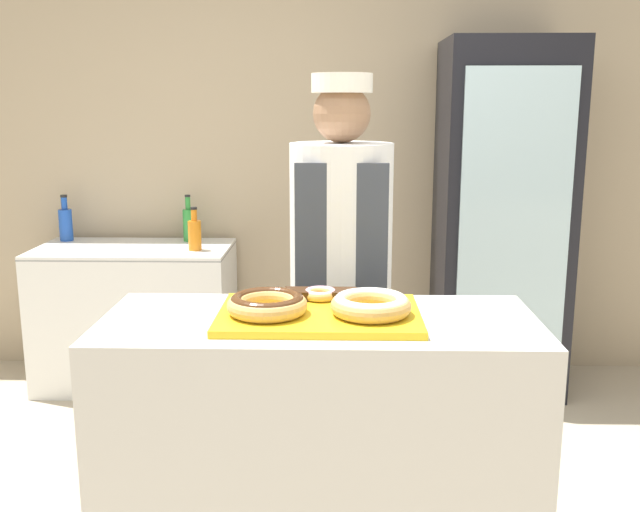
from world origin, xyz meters
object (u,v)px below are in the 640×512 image
object	(u,v)px
donut_light_glaze	(371,304)
serving_tray	(319,315)
chest_freezer	(137,315)
bottle_orange	(195,234)
baker_person	(341,281)
bottle_green	(189,223)
brownie_back_left	(296,294)
bottle_blue	(66,223)
beverage_fridge	(501,220)
brownie_back_right	(344,294)
donut_chocolate_glaze	(267,303)
donut_mini_center	(320,293)

from	to	relation	value
donut_light_glaze	serving_tray	bearing A→B (deg)	167.73
chest_freezer	bottle_orange	bearing A→B (deg)	-12.16
baker_person	bottle_green	world-z (taller)	baker_person
serving_tray	brownie_back_left	world-z (taller)	brownie_back_left
bottle_orange	bottle_blue	bearing A→B (deg)	162.15
donut_light_glaze	bottle_orange	world-z (taller)	bottle_orange
serving_tray	beverage_fridge	distance (m)	2.02
brownie_back_right	bottle_blue	distance (m)	2.44
donut_chocolate_glaze	bottle_green	size ratio (longest dim) A/B	0.91
donut_light_glaze	brownie_back_right	size ratio (longest dim) A/B	3.01
beverage_fridge	chest_freezer	distance (m)	2.14
donut_light_glaze	beverage_fridge	world-z (taller)	beverage_fridge
serving_tray	beverage_fridge	size ratio (longest dim) A/B	0.32
bottle_orange	donut_light_glaze	bearing A→B (deg)	-62.84
donut_mini_center	beverage_fridge	distance (m)	1.89
brownie_back_right	bottle_blue	world-z (taller)	bottle_blue
donut_mini_center	bottle_blue	bearing A→B (deg)	130.40
donut_light_glaze	baker_person	world-z (taller)	baker_person
beverage_fridge	chest_freezer	world-z (taller)	beverage_fridge
brownie_back_right	baker_person	bearing A→B (deg)	91.04
chest_freezer	bottle_orange	size ratio (longest dim) A/B	4.55
beverage_fridge	brownie_back_left	bearing A→B (deg)	-122.70
donut_chocolate_glaze	donut_mini_center	bearing A→B (deg)	48.43
chest_freezer	bottle_green	xyz separation A→B (m)	(0.28, 0.19, 0.51)
donut_light_glaze	bottle_green	world-z (taller)	bottle_green
serving_tray	brownie_back_left	bearing A→B (deg)	118.86
bottle_green	serving_tray	bearing A→B (deg)	-67.41
serving_tray	donut_light_glaze	world-z (taller)	donut_light_glaze
donut_light_glaze	baker_person	distance (m)	0.70
donut_chocolate_glaze	bottle_orange	bearing A→B (deg)	108.21
bottle_blue	bottle_orange	xyz separation A→B (m)	(0.82, -0.26, -0.01)
serving_tray	bottle_green	xyz separation A→B (m)	(-0.82, 1.97, -0.04)
donut_light_glaze	bottle_blue	size ratio (longest dim) A/B	0.92
donut_chocolate_glaze	baker_person	bearing A→B (deg)	71.47
chest_freezer	bottle_green	bearing A→B (deg)	33.45
serving_tray	beverage_fridge	xyz separation A→B (m)	(0.97, 1.77, 0.02)
bottle_green	donut_mini_center	bearing A→B (deg)	-65.81
brownie_back_left	beverage_fridge	world-z (taller)	beverage_fridge
brownie_back_left	chest_freezer	world-z (taller)	brownie_back_left
brownie_back_left	chest_freezer	xyz separation A→B (m)	(-1.02, 1.64, -0.57)
donut_mini_center	bottle_blue	world-z (taller)	bottle_blue
serving_tray	donut_chocolate_glaze	bearing A→B (deg)	-167.73
chest_freezer	donut_mini_center	bearing A→B (deg)	-56.04
donut_mini_center	bottle_green	world-z (taller)	bottle_green
serving_tray	bottle_blue	world-z (taller)	bottle_blue
donut_mini_center	serving_tray	bearing A→B (deg)	-90.00
bottle_blue	bottle_orange	distance (m)	0.86
baker_person	bottle_blue	distance (m)	2.08
brownie_back_left	beverage_fridge	distance (m)	1.93
serving_tray	bottle_blue	xyz separation A→B (m)	(-1.55, 1.96, -0.04)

